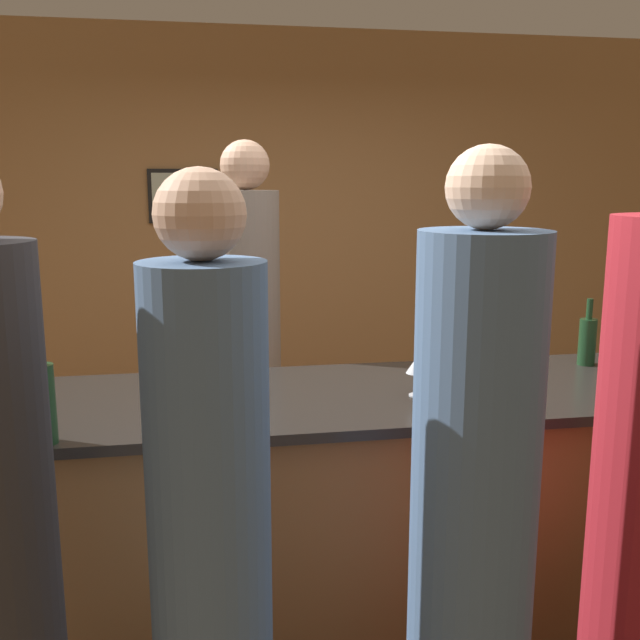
{
  "coord_description": "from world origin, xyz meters",
  "views": [
    {
      "loc": [
        -0.58,
        -2.42,
        1.85
      ],
      "look_at": [
        -0.14,
        0.1,
        1.34
      ],
      "focal_mm": 40.0,
      "sensor_mm": 36.0,
      "label": 1
    }
  ],
  "objects_px": {
    "wine_bottle_0": "(42,402)",
    "guest_3": "(471,561)",
    "guest_2": "(212,582)",
    "wine_bottle_1": "(587,340)",
    "bartender": "(249,375)"
  },
  "relations": [
    {
      "from": "wine_bottle_0",
      "to": "wine_bottle_1",
      "type": "height_order",
      "value": "wine_bottle_0"
    },
    {
      "from": "guest_3",
      "to": "wine_bottle_0",
      "type": "xyz_separation_m",
      "value": [
        -1.11,
        0.53,
        0.31
      ]
    },
    {
      "from": "bartender",
      "to": "wine_bottle_0",
      "type": "height_order",
      "value": "bartender"
    },
    {
      "from": "bartender",
      "to": "wine_bottle_0",
      "type": "relative_size",
      "value": 6.57
    },
    {
      "from": "wine_bottle_0",
      "to": "guest_2",
      "type": "bearing_deg",
      "value": -46.19
    },
    {
      "from": "guest_2",
      "to": "wine_bottle_1",
      "type": "xyz_separation_m",
      "value": [
        1.57,
        1.05,
        0.31
      ]
    },
    {
      "from": "guest_3",
      "to": "wine_bottle_1",
      "type": "xyz_separation_m",
      "value": [
        0.93,
        1.09,
        0.29
      ]
    },
    {
      "from": "guest_2",
      "to": "wine_bottle_1",
      "type": "distance_m",
      "value": 1.91
    },
    {
      "from": "guest_3",
      "to": "wine_bottle_1",
      "type": "height_order",
      "value": "guest_3"
    },
    {
      "from": "wine_bottle_1",
      "to": "bartender",
      "type": "bearing_deg",
      "value": 158.06
    },
    {
      "from": "wine_bottle_0",
      "to": "guest_3",
      "type": "bearing_deg",
      "value": -25.37
    },
    {
      "from": "wine_bottle_0",
      "to": "bartender",
      "type": "bearing_deg",
      "value": 58.9
    },
    {
      "from": "bartender",
      "to": "guest_2",
      "type": "distance_m",
      "value": 1.61
    },
    {
      "from": "wine_bottle_1",
      "to": "guest_2",
      "type": "bearing_deg",
      "value": -146.28
    },
    {
      "from": "bartender",
      "to": "guest_2",
      "type": "bearing_deg",
      "value": 82.51
    }
  ]
}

